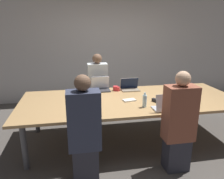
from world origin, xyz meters
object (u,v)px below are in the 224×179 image
(laptop_near_left, at_px, (87,110))
(person_near_midright, at_px, (179,124))
(bottle_near_midright, at_px, (145,101))
(person_near_left, at_px, (84,132))
(cup_near_midright, at_px, (182,106))
(laptop_near_midright, at_px, (165,106))
(laptop_far_center, at_px, (130,87))
(stapler, at_px, (156,101))
(cup_far_center, at_px, (118,89))
(person_far_midleft, at_px, (98,88))
(laptop_far_midleft, at_px, (101,86))
(cup_far_midleft, at_px, (115,88))

(laptop_near_left, xyz_separation_m, person_near_midright, (1.18, -0.34, -0.15))
(person_near_midright, xyz_separation_m, bottle_near_midright, (-0.31, 0.51, 0.17))
(person_near_left, bearing_deg, cup_near_midright, -167.11)
(laptop_near_midright, bearing_deg, person_near_midright, 100.52)
(laptop_far_center, bearing_deg, bottle_near_midright, -91.24)
(person_near_midright, height_order, stapler, person_near_midright)
(stapler, bearing_deg, person_near_midright, -110.78)
(cup_far_center, relative_size, person_near_midright, 0.06)
(laptop_near_left, bearing_deg, cup_near_midright, -179.99)
(laptop_far_center, height_order, laptop_near_midright, laptop_near_midright)
(bottle_near_midright, bearing_deg, laptop_near_midright, -37.98)
(bottle_near_midright, bearing_deg, laptop_near_left, -168.56)
(person_far_midleft, xyz_separation_m, bottle_near_midright, (0.54, -1.39, 0.17))
(laptop_far_midleft, height_order, laptop_near_midright, laptop_far_midleft)
(person_near_left, bearing_deg, cup_far_center, -116.79)
(person_near_left, height_order, laptop_near_midright, person_near_left)
(cup_far_center, relative_size, bottle_near_midright, 0.35)
(laptop_near_left, bearing_deg, bottle_near_midright, -168.56)
(laptop_far_center, distance_m, laptop_near_midright, 1.15)
(cup_far_center, relative_size, laptop_near_midright, 0.24)
(laptop_far_midleft, distance_m, person_near_midright, 1.75)
(cup_far_midleft, distance_m, stapler, 0.91)
(person_far_midleft, relative_size, cup_near_midright, 15.92)
(bottle_near_midright, xyz_separation_m, stapler, (0.25, 0.17, -0.07))
(laptop_far_center, distance_m, person_near_midright, 1.48)
(person_near_left, height_order, cup_far_center, person_near_left)
(cup_far_midleft, relative_size, stapler, 0.61)
(laptop_far_center, bearing_deg, laptop_far_midleft, 171.50)
(person_far_midleft, distance_m, laptop_far_center, 0.74)
(person_near_left, bearing_deg, stapler, -150.06)
(laptop_far_center, distance_m, cup_far_center, 0.24)
(laptop_far_midleft, xyz_separation_m, cup_near_midright, (1.05, -1.19, -0.03))
(cup_far_midleft, relative_size, laptop_far_center, 0.27)
(laptop_near_midright, bearing_deg, person_near_left, 14.94)
(laptop_far_midleft, distance_m, bottle_near_midright, 1.14)
(cup_far_center, distance_m, person_near_midright, 1.52)
(cup_far_center, height_order, stapler, cup_far_center)
(cup_near_midright, bearing_deg, laptop_far_center, 114.26)
(person_far_midleft, height_order, laptop_near_left, person_far_midleft)
(bottle_near_midright, bearing_deg, person_near_left, -151.46)
(laptop_far_center, height_order, stapler, laptop_far_center)
(cup_far_midleft, xyz_separation_m, laptop_near_left, (-0.61, -1.11, 0.03))
(laptop_far_midleft, height_order, cup_far_center, laptop_far_midleft)
(laptop_far_center, relative_size, person_near_midright, 0.25)
(stapler, bearing_deg, cup_far_midleft, 98.70)
(laptop_near_midright, bearing_deg, stapler, -90.73)
(cup_far_midleft, relative_size, laptop_near_midright, 0.29)
(laptop_far_midleft, relative_size, cup_far_center, 4.43)
(cup_far_midleft, xyz_separation_m, bottle_near_midright, (0.26, -0.93, 0.05))
(person_near_left, bearing_deg, laptop_near_left, -101.15)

